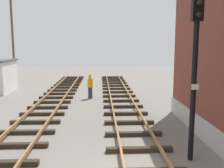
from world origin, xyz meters
The scene contains 3 objects.
signal_mast centered at (2.45, 0.96, 3.62)m, with size 0.36×0.40×5.80m.
utility_pole_far centered at (-10.44, 22.16, 4.86)m, with size 1.80×0.24×9.33m.
track_worker_foreground centered at (-1.43, 11.55, 0.93)m, with size 0.40×0.40×1.87m.
Camera 1 is at (-0.65, -7.31, 3.94)m, focal length 41.07 mm.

